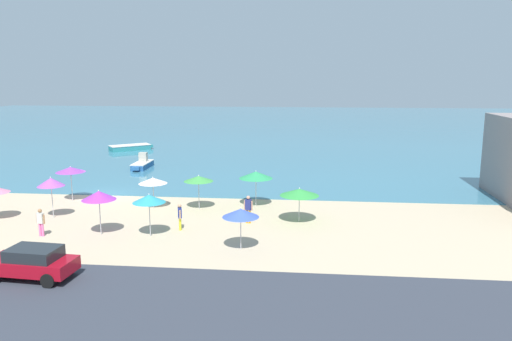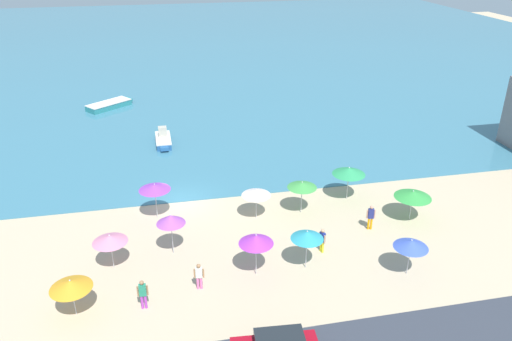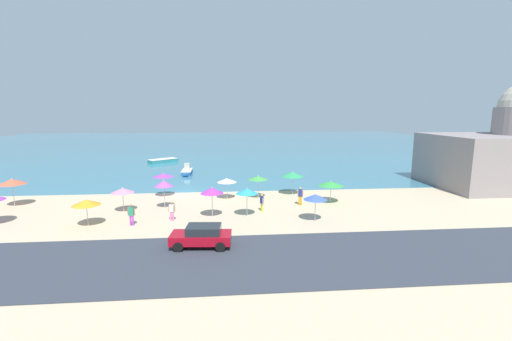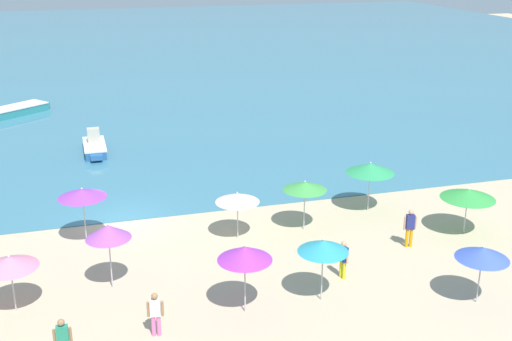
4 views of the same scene
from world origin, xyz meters
TOP-DOWN VIEW (x-y plane):
  - ground_plane at (0.00, 0.00)m, footprint 160.00×160.00m
  - sea at (0.00, 55.00)m, footprint 150.00×110.00m
  - coastal_road at (0.00, -18.00)m, footprint 80.00×8.00m
  - beach_umbrella_0 at (11.92, -11.00)m, footprint 1.94×1.94m
  - beach_umbrella_1 at (14.90, -5.56)m, footprint 2.45×2.45m
  - beach_umbrella_2 at (-6.14, -10.66)m, footprint 2.11×2.11m
  - beach_umbrella_3 at (4.78, -3.22)m, footprint 1.97×1.97m
  - beach_umbrella_4 at (-15.31, -4.17)m, footprint 2.39×2.39m
  - beach_umbrella_5 at (11.80, -1.93)m, footprint 2.36×2.36m
  - beach_umbrella_6 at (-0.98, -6.23)m, footprint 1.72×1.72m
  - beach_umbrella_7 at (3.51, -9.27)m, footprint 1.95×1.95m
  - beach_umbrella_8 at (7.98, -3.14)m, footprint 2.02×2.02m
  - beach_umbrella_9 at (6.45, -9.26)m, footprint 1.88×1.88m
  - beach_umbrella_11 at (-1.81, -1.82)m, footprint 2.12×2.12m
  - beach_umbrella_12 at (-4.45, -6.99)m, footprint 2.00×2.00m
  - bather_0 at (7.86, -7.94)m, footprint 0.31×0.55m
  - bather_1 at (0.23, -9.91)m, footprint 0.56×0.28m
  - bather_2 at (-2.73, -10.88)m, footprint 0.57×0.23m
  - bather_3 at (11.75, -6.15)m, footprint 0.56×0.29m
  - parked_car_0 at (3.07, -15.84)m, footprint 4.06×2.08m
  - skiff_nearshore at (-6.27, 22.96)m, footprint 5.02×4.41m
  - skiff_offshore at (-0.86, 11.27)m, footprint 1.38×3.97m
  - harbor_fortress at (37.52, 0.18)m, footprint 13.60×11.17m

SIDE VIEW (x-z plane):
  - ground_plane at x=0.00m, z-range 0.00..0.00m
  - sea at x=0.00m, z-range 0.00..0.05m
  - coastal_road at x=0.00m, z-range 0.00..0.06m
  - skiff_nearshore at x=-6.27m, z-range 0.05..0.70m
  - skiff_offshore at x=-0.86m, z-range -0.30..1.20m
  - parked_car_0 at x=3.07m, z-range 0.10..1.55m
  - bather_0 at x=7.86m, z-range 0.09..1.70m
  - bather_1 at x=0.23m, z-range 0.10..1.71m
  - bather_2 at x=-2.73m, z-range 0.11..1.84m
  - bather_3 at x=11.75m, z-range 0.11..1.86m
  - beach_umbrella_2 at x=-6.14m, z-range 0.80..2.99m
  - beach_umbrella_1 at x=14.90m, z-range 0.82..3.02m
  - beach_umbrella_3 at x=4.78m, z-range 0.84..3.06m
  - beach_umbrella_12 at x=-4.45m, z-range 0.84..3.08m
  - beach_umbrella_0 at x=11.92m, z-range 0.86..3.17m
  - beach_umbrella_8 at x=7.98m, z-range 0.94..3.34m
  - beach_umbrella_9 at x=6.45m, z-range 0.96..3.46m
  - beach_umbrella_5 at x=11.80m, z-range 0.96..3.50m
  - beach_umbrella_7 at x=3.51m, z-range 1.00..3.66m
  - beach_umbrella_11 at x=-1.81m, z-range 1.03..3.63m
  - beach_umbrella_6 at x=-0.98m, z-range 1.01..3.72m
  - beach_umbrella_4 at x=-15.31m, z-range 1.02..3.72m
  - harbor_fortress at x=37.52m, z-range -1.78..10.53m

